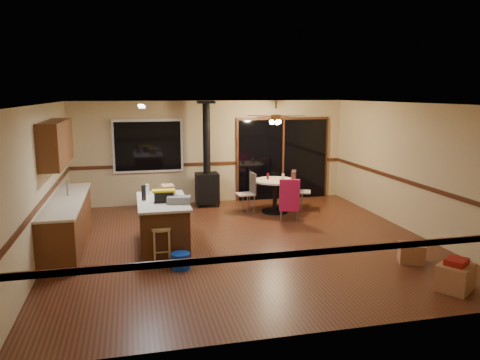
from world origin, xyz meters
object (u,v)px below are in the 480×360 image
object	(u,v)px
kitchen_island	(163,224)
box_under_window	(156,200)
wood_stove	(207,177)
box_corner_b	(411,253)
dining_table	(275,190)
chair_left	(249,188)
toolbox_grey	(179,200)
toolbox_black	(164,197)
bar_stool	(161,245)
chair_near	(289,195)
box_corner_a	(455,277)
blue_bucket	(181,261)
chair_right	(295,185)

from	to	relation	value
kitchen_island	box_under_window	bearing A→B (deg)	89.60
kitchen_island	wood_stove	xyz separation A→B (m)	(1.30, 3.05, 0.28)
wood_stove	box_corner_b	size ratio (longest dim) A/B	6.34
dining_table	chair_left	xyz separation A→B (m)	(-0.59, 0.11, 0.05)
toolbox_grey	box_under_window	world-z (taller)	toolbox_grey
toolbox_black	bar_stool	distance (m)	0.92
chair_near	box_corner_a	size ratio (longest dim) A/B	1.39
dining_table	box_under_window	size ratio (longest dim) A/B	1.99
chair_near	dining_table	bearing A→B (deg)	93.51
toolbox_black	chair_near	bearing A→B (deg)	25.45
dining_table	box_under_window	distance (m)	2.95
chair_left	box_under_window	xyz separation A→B (m)	(-2.14, 0.93, -0.39)
bar_stool	chair_near	world-z (taller)	chair_near
chair_left	chair_near	world-z (taller)	same
toolbox_grey	bar_stool	bearing A→B (deg)	-129.34
blue_bucket	chair_near	world-z (taller)	chair_near
chair_left	chair_right	distance (m)	1.13
dining_table	box_corner_a	size ratio (longest dim) A/B	1.99
kitchen_island	chair_right	world-z (taller)	chair_right
chair_left	wood_stove	bearing A→B (deg)	134.62
bar_stool	chair_right	world-z (taller)	chair_right
bar_stool	kitchen_island	bearing A→B (deg)	83.66
toolbox_grey	blue_bucket	xyz separation A→B (m)	(-0.07, -0.77, -0.83)
dining_table	box_corner_a	distance (m)	5.02
dining_table	box_corner_b	distance (m)	3.94
dining_table	box_under_window	bearing A→B (deg)	159.28
toolbox_grey	box_under_window	size ratio (longest dim) A/B	0.80
chair_near	chair_right	distance (m)	1.10
wood_stove	chair_right	xyz separation A→B (m)	(1.99, -0.87, -0.13)
chair_left	bar_stool	bearing A→B (deg)	-127.66
kitchen_island	dining_table	world-z (taller)	kitchen_island
blue_bucket	chair_left	world-z (taller)	chair_left
toolbox_grey	box_corner_a	bearing A→B (deg)	-34.03
chair_right	toolbox_grey	bearing A→B (deg)	-140.45
box_under_window	blue_bucket	bearing A→B (deg)	-87.63
kitchen_island	box_corner_b	xyz separation A→B (m)	(3.98, -1.67, -0.29)
wood_stove	bar_stool	distance (m)	4.05
blue_bucket	box_corner_a	size ratio (longest dim) A/B	0.62
wood_stove	box_corner_a	xyz separation A→B (m)	(2.65, -5.85, -0.54)
kitchen_island	wood_stove	bearing A→B (deg)	66.91
toolbox_grey	blue_bucket	bearing A→B (deg)	-95.30
blue_bucket	dining_table	world-z (taller)	dining_table
kitchen_island	box_corner_b	bearing A→B (deg)	-22.72
blue_bucket	chair_right	distance (m)	4.52
box_corner_b	toolbox_grey	bearing A→B (deg)	160.00
kitchen_island	chair_right	distance (m)	3.95
chair_right	chair_left	bearing A→B (deg)	-179.48
blue_bucket	bar_stool	bearing A→B (deg)	129.00
box_corner_a	box_corner_b	bearing A→B (deg)	88.51
box_corner_b	chair_near	bearing A→B (deg)	112.20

